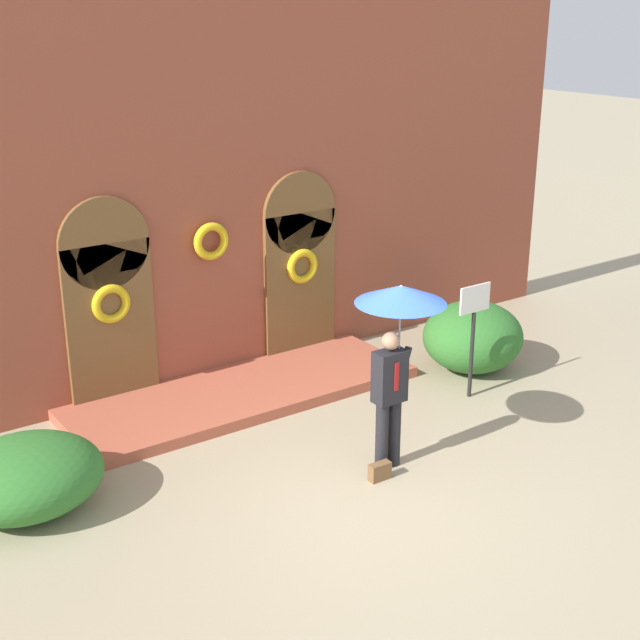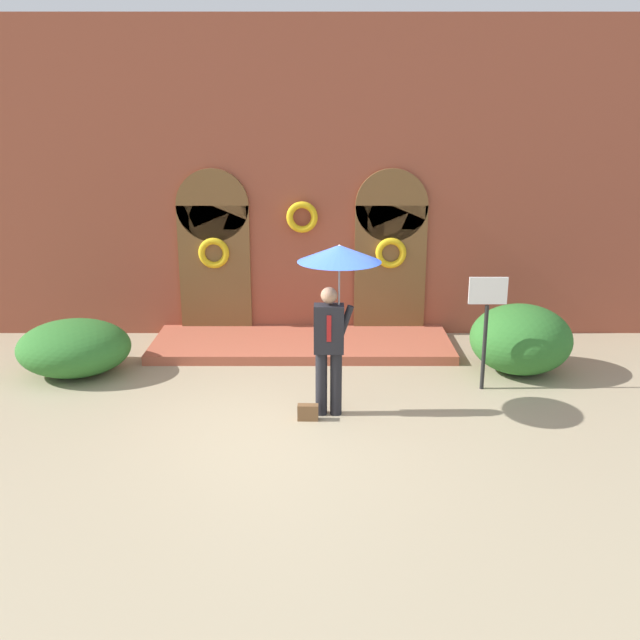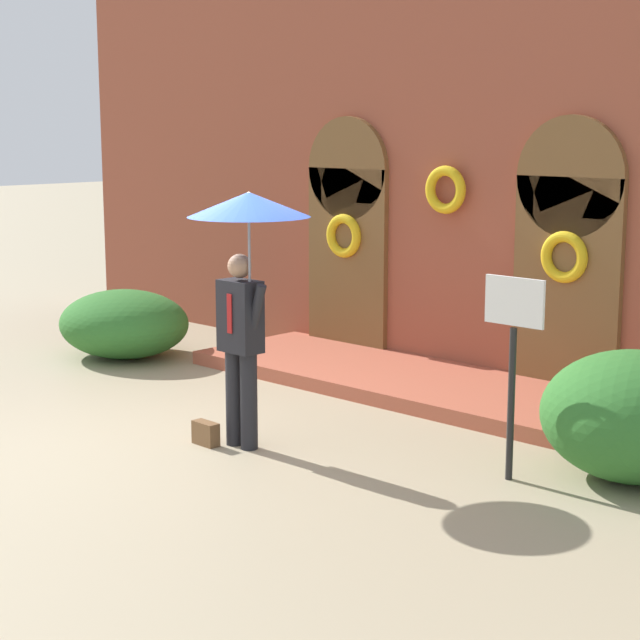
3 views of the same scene
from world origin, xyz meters
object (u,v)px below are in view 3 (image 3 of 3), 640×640
object	(u,v)px
person_with_umbrella	(247,242)
handbag	(206,433)
shrub_left	(124,324)
sign_post	(513,344)
shrub_right	(635,416)

from	to	relation	value
person_with_umbrella	handbag	world-z (taller)	person_with_umbrella
person_with_umbrella	shrub_left	world-z (taller)	person_with_umbrella
person_with_umbrella	sign_post	size ratio (longest dim) A/B	1.37
handbag	sign_post	distance (m)	3.02
person_with_umbrella	sign_post	xyz separation A→B (m)	(2.22, 0.93, -0.75)
person_with_umbrella	handbag	size ratio (longest dim) A/B	8.44
shrub_left	shrub_right	size ratio (longest dim) A/B	1.11
handbag	sign_post	bearing A→B (deg)	25.08
shrub_right	person_with_umbrella	bearing A→B (deg)	-150.72
person_with_umbrella	shrub_right	world-z (taller)	person_with_umbrella
sign_post	shrub_left	distance (m)	6.39
person_with_umbrella	handbag	bearing A→B (deg)	-152.25
person_with_umbrella	shrub_right	size ratio (longest dim) A/B	1.48
handbag	shrub_left	world-z (taller)	shrub_left
person_with_umbrella	sign_post	bearing A→B (deg)	22.79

